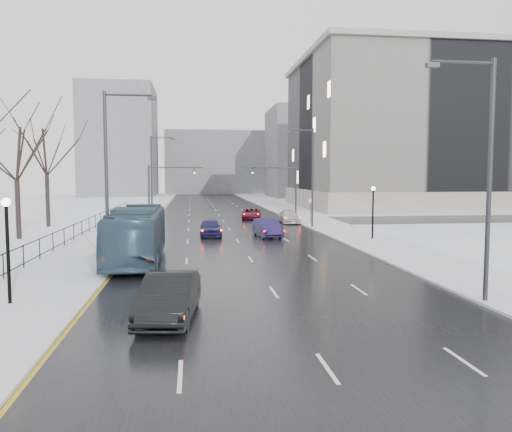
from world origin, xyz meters
name	(u,v)px	position (x,y,z in m)	size (l,w,h in m)	color
road	(218,214)	(0.00, 60.00, 0.02)	(16.00, 150.00, 0.04)	black
cross_road	(224,222)	(0.00, 48.00, 0.02)	(130.00, 10.00, 0.04)	black
sidewalk_left	(141,214)	(-10.50, 60.00, 0.08)	(5.00, 150.00, 0.16)	silver
sidewalk_right	(293,213)	(10.50, 60.00, 0.08)	(5.00, 150.00, 0.16)	silver
park_strip	(68,215)	(-20.00, 60.00, 0.06)	(14.00, 150.00, 0.12)	white
tree_park_d	(19,240)	(-17.80, 34.00, 0.00)	(8.75, 8.75, 12.50)	black
tree_park_e	(49,228)	(-18.20, 44.00, 0.00)	(9.45, 9.45, 13.50)	black
iron_fence	(67,234)	(-13.00, 30.00, 0.91)	(0.06, 70.00, 1.30)	black
streetlight_r_near	(485,168)	(8.17, 10.00, 5.62)	(2.95, 0.25, 10.00)	#2D2D33
streetlight_r_mid	(310,172)	(8.17, 40.00, 5.62)	(2.95, 0.25, 10.00)	#2D2D33
streetlight_l_near	(110,170)	(-8.17, 20.00, 5.62)	(2.95, 0.25, 10.00)	#2D2D33
streetlight_l_far	(153,173)	(-8.17, 52.00, 5.62)	(2.95, 0.25, 10.00)	#2D2D33
lamppost_l	(7,235)	(-11.00, 12.00, 2.94)	(0.36, 0.36, 4.28)	black
lamppost_r_mid	(373,205)	(11.00, 30.00, 2.94)	(0.36, 0.36, 4.28)	black
mast_signal_right	(287,186)	(7.33, 48.00, 4.11)	(6.10, 0.33, 6.50)	#2D2D33
mast_signal_left	(159,186)	(-7.33, 48.00, 4.11)	(6.10, 0.33, 6.50)	#2D2D33
no_uturn_sign	(311,203)	(9.20, 44.00, 2.30)	(0.60, 0.06, 2.70)	#2D2D33
civic_building	(421,141)	(35.00, 72.00, 11.21)	(41.00, 31.00, 24.80)	gray
bldg_far_right	(317,153)	(28.00, 115.00, 11.00)	(24.00, 20.00, 22.00)	slate
bldg_far_left	(120,142)	(-22.00, 125.00, 14.00)	(18.00, 22.00, 28.00)	slate
bldg_far_center	(217,163)	(4.00, 140.00, 9.00)	(30.00, 18.00, 18.00)	slate
sedan_left_near	(169,297)	(-4.50, 9.27, 0.88)	(1.78, 5.11, 1.68)	black
bus	(137,234)	(-7.00, 22.25, 1.72)	(2.82, 12.03, 3.35)	#314C60
sedan_center_near	(211,228)	(-2.05, 34.26, 0.80)	(1.79, 4.44, 1.51)	#1E1B51
sedan_right_near	(267,228)	(2.77, 33.18, 0.83)	(1.67, 4.80, 1.58)	#201849
sedan_right_cross	(251,214)	(3.50, 50.66, 0.71)	(2.23, 4.83, 1.34)	maroon
sedan_right_far	(289,217)	(7.10, 45.46, 0.73)	(1.95, 4.79, 1.39)	silver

